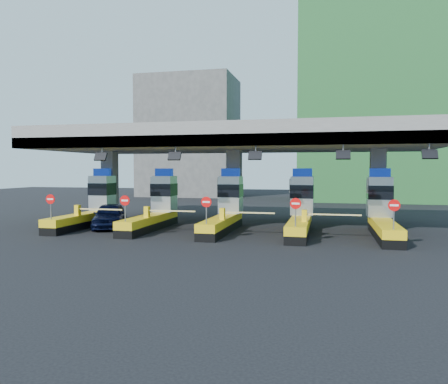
# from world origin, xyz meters

# --- Properties ---
(ground) EXTENTS (120.00, 120.00, 0.00)m
(ground) POSITION_xyz_m (0.00, 0.00, 0.00)
(ground) COLOR black
(ground) RESTS_ON ground
(toll_canopy) EXTENTS (28.00, 12.09, 7.00)m
(toll_canopy) POSITION_xyz_m (0.00, 2.87, 6.13)
(toll_canopy) COLOR slate
(toll_canopy) RESTS_ON ground
(toll_lane_far_left) EXTENTS (4.43, 8.00, 4.16)m
(toll_lane_far_left) POSITION_xyz_m (-10.00, 0.28, 1.40)
(toll_lane_far_left) COLOR black
(toll_lane_far_left) RESTS_ON ground
(toll_lane_left) EXTENTS (4.43, 8.00, 4.16)m
(toll_lane_left) POSITION_xyz_m (-5.00, 0.28, 1.40)
(toll_lane_left) COLOR black
(toll_lane_left) RESTS_ON ground
(toll_lane_center) EXTENTS (4.43, 8.00, 4.16)m
(toll_lane_center) POSITION_xyz_m (0.00, 0.28, 1.40)
(toll_lane_center) COLOR black
(toll_lane_center) RESTS_ON ground
(toll_lane_right) EXTENTS (4.43, 8.00, 4.16)m
(toll_lane_right) POSITION_xyz_m (5.00, 0.28, 1.40)
(toll_lane_right) COLOR black
(toll_lane_right) RESTS_ON ground
(toll_lane_far_right) EXTENTS (4.43, 8.00, 4.16)m
(toll_lane_far_right) POSITION_xyz_m (10.00, 0.28, 1.40)
(toll_lane_far_right) COLOR black
(toll_lane_far_right) RESTS_ON ground
(bg_building_scaffold) EXTENTS (18.00, 12.00, 28.00)m
(bg_building_scaffold) POSITION_xyz_m (12.00, 32.00, 14.00)
(bg_building_scaffold) COLOR #1E5926
(bg_building_scaffold) RESTS_ON ground
(bg_building_concrete) EXTENTS (14.00, 10.00, 18.00)m
(bg_building_concrete) POSITION_xyz_m (-14.00, 36.00, 9.00)
(bg_building_concrete) COLOR #4C4C49
(bg_building_concrete) RESTS_ON ground
(van) EXTENTS (3.80, 5.51, 1.74)m
(van) POSITION_xyz_m (-8.10, -0.65, 0.87)
(van) COLOR black
(van) RESTS_ON ground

